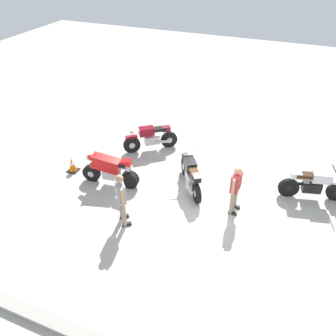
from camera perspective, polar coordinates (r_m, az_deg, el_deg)
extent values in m
plane|color=#B7B2A8|center=(10.21, 7.01, -7.62)|extent=(40.00, 40.00, 0.00)
cylinder|color=black|center=(11.21, 19.75, -3.13)|extent=(0.65, 0.27, 0.64)
cylinder|color=black|center=(11.21, 19.75, -3.13)|extent=(0.25, 0.19, 0.22)
cube|color=black|center=(11.33, 23.17, -2.96)|extent=(0.61, 0.41, 0.32)
cube|color=silver|center=(11.16, 24.62, -1.42)|extent=(0.62, 0.45, 0.30)
cube|color=#382314|center=(11.02, 22.43, -1.16)|extent=(0.65, 0.40, 0.12)
cube|color=silver|center=(10.95, 20.90, -1.13)|extent=(0.36, 0.29, 0.18)
cylinder|color=black|center=(11.38, 21.02, -2.50)|extent=(0.57, 0.24, 0.16)
cylinder|color=black|center=(11.14, 26.54, -0.51)|extent=(0.20, 0.69, 0.04)
cylinder|color=black|center=(11.47, 2.92, 0.24)|extent=(0.46, 0.60, 0.64)
cylinder|color=black|center=(10.37, 4.90, -4.29)|extent=(0.46, 0.60, 0.64)
cylinder|color=silver|center=(11.47, 2.92, 0.24)|extent=(0.24, 0.26, 0.22)
cylinder|color=silver|center=(10.37, 4.90, -4.29)|extent=(0.24, 0.26, 0.22)
cube|color=silver|center=(10.81, 3.95, -1.65)|extent=(0.54, 0.62, 0.32)
cube|color=black|center=(10.74, 3.75, 0.68)|extent=(0.58, 0.64, 0.30)
cube|color=black|center=(11.28, 2.97, 1.69)|extent=(0.38, 0.45, 0.08)
cube|color=#4C2D19|center=(10.37, 4.40, -0.62)|extent=(0.55, 0.64, 0.12)
cube|color=black|center=(10.15, 4.85, -1.68)|extent=(0.36, 0.39, 0.18)
cylinder|color=silver|center=(10.50, 3.61, -3.27)|extent=(0.40, 0.52, 0.16)
cylinder|color=silver|center=(10.86, 3.35, 2.74)|extent=(0.60, 0.42, 0.04)
sphere|color=silver|center=(11.15, 3.03, 2.47)|extent=(0.16, 0.16, 0.16)
cylinder|color=black|center=(11.48, -12.81, -0.83)|extent=(0.61, 0.23, 0.60)
cylinder|color=black|center=(10.98, -6.52, -1.96)|extent=(0.62, 0.29, 0.60)
cylinder|color=silver|center=(11.48, -12.81, -0.83)|extent=(0.23, 0.20, 0.21)
cylinder|color=silver|center=(10.98, -6.52, -1.96)|extent=(0.23, 0.20, 0.21)
cube|color=silver|center=(11.13, -9.55, -1.02)|extent=(0.59, 0.34, 0.32)
cube|color=red|center=(10.96, -10.47, 0.79)|extent=(1.02, 0.47, 0.57)
cone|color=red|center=(11.09, -12.99, 1.83)|extent=(0.39, 0.38, 0.39)
cube|color=black|center=(10.77, -8.58, 0.78)|extent=(0.63, 0.32, 0.12)
cube|color=red|center=(10.62, -7.13, 0.89)|extent=(0.37, 0.26, 0.23)
cylinder|color=silver|center=(10.80, -7.15, 0.38)|extent=(0.40, 0.13, 0.17)
cylinder|color=silver|center=(10.68, -7.46, -0.10)|extent=(0.40, 0.13, 0.17)
cylinder|color=silver|center=(11.02, -12.36, 1.81)|extent=(0.11, 0.70, 0.04)
sphere|color=silver|center=(11.16, -13.33, 1.68)|extent=(0.16, 0.16, 0.16)
cylinder|color=black|center=(12.71, -6.14, 3.92)|extent=(0.58, 0.49, 0.64)
cylinder|color=black|center=(12.97, 0.17, 4.85)|extent=(0.58, 0.49, 0.64)
cylinder|color=silver|center=(12.71, -6.14, 3.92)|extent=(0.26, 0.25, 0.22)
cylinder|color=silver|center=(12.97, 0.17, 4.85)|extent=(0.26, 0.25, 0.22)
cube|color=silver|center=(12.78, -2.75, 4.81)|extent=(0.61, 0.56, 0.32)
cube|color=maroon|center=(12.55, -3.69, 6.25)|extent=(0.64, 0.60, 0.30)
cube|color=maroon|center=(12.53, -6.24, 5.28)|extent=(0.45, 0.40, 0.08)
cube|color=black|center=(12.62, -1.69, 6.61)|extent=(0.63, 0.57, 0.12)
cube|color=maroon|center=(12.70, -0.37, 6.71)|extent=(0.39, 0.37, 0.18)
cylinder|color=silver|center=(12.75, -0.81, 4.49)|extent=(0.51, 0.43, 0.16)
cylinder|color=silver|center=(12.37, -5.24, 7.04)|extent=(0.46, 0.58, 0.04)
sphere|color=silver|center=(12.44, -6.19, 6.09)|extent=(0.16, 0.16, 0.16)
cylinder|color=gray|center=(10.05, 10.78, -5.89)|extent=(0.14, 0.14, 0.79)
cube|color=black|center=(10.28, 10.88, -7.46)|extent=(0.27, 0.12, 0.08)
cylinder|color=gray|center=(10.29, 11.30, -4.85)|extent=(0.14, 0.14, 0.79)
cube|color=black|center=(10.50, 11.39, -6.40)|extent=(0.27, 0.12, 0.08)
cube|color=#B23333|center=(9.75, 11.48, -2.37)|extent=(0.25, 0.46, 0.56)
cylinder|color=tan|center=(9.53, 11.03, -3.18)|extent=(0.10, 0.10, 0.52)
cylinder|color=tan|center=(9.95, 11.94, -1.45)|extent=(0.10, 0.10, 0.52)
sphere|color=tan|center=(9.51, 11.77, -0.40)|extent=(0.21, 0.21, 0.21)
cylinder|color=gray|center=(9.56, -7.51, -7.88)|extent=(0.18, 0.18, 0.83)
cube|color=black|center=(9.83, -6.99, -9.41)|extent=(0.26, 0.24, 0.08)
cylinder|color=gray|center=(9.80, -7.91, -6.61)|extent=(0.18, 0.18, 0.83)
cube|color=black|center=(10.06, -7.40, -8.14)|extent=(0.26, 0.24, 0.08)
cube|color=#99999E|center=(9.22, -8.06, -3.98)|extent=(0.47, 0.50, 0.59)
cylinder|color=tan|center=(8.99, -7.71, -4.97)|extent=(0.13, 0.13, 0.56)
cylinder|color=tan|center=(9.42, -8.40, -2.86)|extent=(0.13, 0.13, 0.56)
sphere|color=tan|center=(8.95, -8.28, -1.81)|extent=(0.23, 0.23, 0.23)
cube|color=black|center=(12.26, -15.75, -0.38)|extent=(0.36, 0.36, 0.03)
cone|color=orange|center=(12.12, -15.95, 0.63)|extent=(0.28, 0.28, 0.50)
cylinder|color=white|center=(12.09, -15.98, 0.79)|extent=(0.19, 0.19, 0.08)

